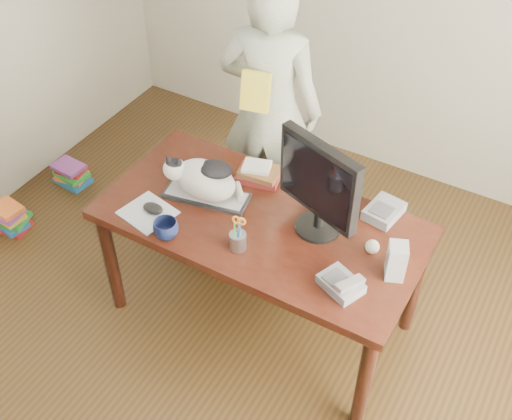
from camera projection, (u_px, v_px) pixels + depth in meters
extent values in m
plane|color=black|center=(202.00, 395.00, 3.28)|extent=(4.50, 4.50, 0.00)
cube|color=black|center=(261.00, 223.00, 3.16)|extent=(1.60, 0.80, 0.05)
cylinder|color=black|center=(111.00, 262.00, 3.47)|extent=(0.07, 0.07, 0.70)
cylinder|color=black|center=(364.00, 382.00, 2.93)|extent=(0.07, 0.07, 0.70)
cylinder|color=black|center=(183.00, 191.00, 3.91)|extent=(0.07, 0.07, 0.70)
cylinder|color=black|center=(415.00, 284.00, 3.36)|extent=(0.07, 0.07, 0.70)
cube|color=black|center=(292.00, 226.00, 3.61)|extent=(1.45, 0.03, 0.50)
cube|color=black|center=(207.00, 196.00, 3.26)|extent=(0.46, 0.24, 0.02)
cube|color=#B7B6BC|center=(206.00, 194.00, 3.25)|extent=(0.42, 0.21, 0.00)
ellipsoid|color=silver|center=(205.00, 180.00, 3.19)|extent=(0.36, 0.26, 0.20)
ellipsoid|color=silver|center=(175.00, 169.00, 3.18)|extent=(0.14, 0.13, 0.11)
ellipsoid|color=black|center=(174.00, 163.00, 3.16)|extent=(0.10, 0.09, 0.04)
cone|color=black|center=(168.00, 159.00, 3.14)|extent=(0.07, 0.06, 0.07)
cone|color=black|center=(178.00, 162.00, 3.13)|extent=(0.07, 0.06, 0.07)
ellipsoid|color=black|center=(216.00, 169.00, 3.11)|extent=(0.20, 0.17, 0.04)
cylinder|color=silver|center=(239.00, 191.00, 3.23)|extent=(0.12, 0.13, 0.05)
cylinder|color=black|center=(318.00, 227.00, 3.09)|extent=(0.28, 0.28, 0.02)
cylinder|color=black|center=(319.00, 218.00, 3.05)|extent=(0.06, 0.06, 0.10)
cube|color=black|center=(319.00, 179.00, 2.87)|extent=(0.45, 0.20, 0.38)
cube|color=black|center=(315.00, 182.00, 2.86)|extent=(0.39, 0.14, 0.32)
cylinder|color=gray|center=(238.00, 241.00, 2.97)|extent=(0.09, 0.09, 0.09)
cylinder|color=black|center=(235.00, 227.00, 2.93)|extent=(0.02, 0.03, 0.13)
cylinder|color=#0C49AB|center=(239.00, 232.00, 2.91)|extent=(0.02, 0.03, 0.13)
cylinder|color=red|center=(239.00, 227.00, 2.93)|extent=(0.01, 0.04, 0.13)
cylinder|color=#19812D|center=(235.00, 231.00, 2.91)|extent=(0.02, 0.02, 0.13)
cylinder|color=silver|center=(239.00, 229.00, 2.91)|extent=(0.02, 0.02, 0.10)
cylinder|color=silver|center=(240.00, 229.00, 2.91)|extent=(0.01, 0.02, 0.10)
torus|color=orange|center=(236.00, 220.00, 2.88)|extent=(0.04, 0.02, 0.04)
torus|color=orange|center=(242.00, 221.00, 2.87)|extent=(0.04, 0.02, 0.04)
cube|color=silver|center=(148.00, 213.00, 3.18)|extent=(0.28, 0.26, 0.01)
ellipsoid|color=black|center=(153.00, 208.00, 3.17)|extent=(0.12, 0.09, 0.04)
imported|color=black|center=(166.00, 229.00, 3.03)|extent=(0.17, 0.17, 0.09)
cube|color=slate|center=(341.00, 284.00, 2.81)|extent=(0.22, 0.20, 0.05)
cube|color=#444447|center=(335.00, 277.00, 2.80)|extent=(0.10, 0.11, 0.01)
cube|color=silver|center=(350.00, 284.00, 2.77)|extent=(0.10, 0.16, 0.05)
cube|color=gray|center=(396.00, 261.00, 2.82)|extent=(0.11, 0.12, 0.19)
sphere|color=white|center=(372.00, 247.00, 2.96)|extent=(0.07, 0.07, 0.07)
cube|color=#4D1414|center=(259.00, 176.00, 3.36)|extent=(0.26, 0.21, 0.04)
cube|color=#53341C|center=(260.00, 172.00, 3.33)|extent=(0.22, 0.17, 0.03)
cube|color=silver|center=(257.00, 166.00, 3.33)|extent=(0.17, 0.15, 0.02)
cube|color=slate|center=(384.00, 211.00, 3.15)|extent=(0.17, 0.22, 0.05)
cube|color=#444447|center=(382.00, 210.00, 3.11)|extent=(0.11, 0.11, 0.01)
imported|color=silver|center=(270.00, 110.00, 3.69)|extent=(0.68, 0.52, 1.67)
cube|color=yellow|center=(256.00, 92.00, 3.44)|extent=(0.17, 0.13, 0.22)
cube|color=#A31718|center=(12.00, 226.00, 4.16)|extent=(0.25, 0.19, 0.03)
cube|color=#17518E|center=(11.00, 224.00, 4.14)|extent=(0.23, 0.18, 0.03)
cube|color=#27842B|center=(9.00, 218.00, 4.13)|extent=(0.27, 0.22, 0.03)
cube|color=gold|center=(9.00, 216.00, 4.10)|extent=(0.21, 0.16, 0.03)
cube|color=#7C378B|center=(5.00, 212.00, 4.08)|extent=(0.23, 0.17, 0.03)
cube|color=orange|center=(7.00, 208.00, 4.06)|extent=(0.21, 0.17, 0.03)
cube|color=#17518E|center=(73.00, 180.00, 4.50)|extent=(0.25, 0.19, 0.03)
cube|color=orange|center=(72.00, 176.00, 4.49)|extent=(0.22, 0.19, 0.03)
cube|color=#27842B|center=(72.00, 174.00, 4.45)|extent=(0.24, 0.19, 0.03)
cube|color=#A31718|center=(71.00, 169.00, 4.44)|extent=(0.21, 0.16, 0.03)
cube|color=#7C378B|center=(68.00, 167.00, 4.42)|extent=(0.22, 0.17, 0.03)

